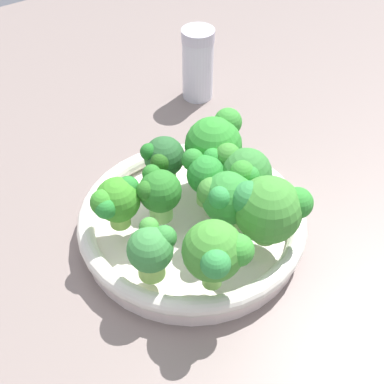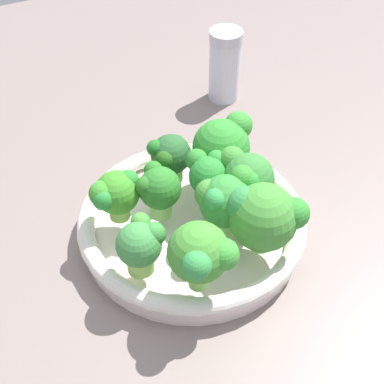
% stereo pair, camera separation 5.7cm
% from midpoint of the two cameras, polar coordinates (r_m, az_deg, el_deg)
% --- Properties ---
extents(ground_plane, '(1.30, 1.30, 0.03)m').
position_cam_midpoint_polar(ground_plane, '(0.62, -5.26, -6.05)').
color(ground_plane, slate).
extents(bowl, '(0.24, 0.24, 0.03)m').
position_cam_midpoint_polar(bowl, '(0.60, -2.70, -3.36)').
color(bowl, silver).
rests_on(bowl, ground_plane).
extents(broccoli_floret_0, '(0.05, 0.05, 0.06)m').
position_cam_midpoint_polar(broccoli_floret_0, '(0.56, -10.69, -1.04)').
color(broccoli_floret_0, '#88C450').
rests_on(broccoli_floret_0, bowl).
extents(broccoli_floret_1, '(0.05, 0.04, 0.06)m').
position_cam_midpoint_polar(broccoli_floret_1, '(0.60, -5.64, 3.37)').
color(broccoli_floret_1, '#91D86C').
rests_on(broccoli_floret_1, bowl).
extents(broccoli_floret_2, '(0.05, 0.05, 0.06)m').
position_cam_midpoint_polar(broccoli_floret_2, '(0.56, -6.43, -0.20)').
color(broccoli_floret_2, '#83C263').
rests_on(broccoli_floret_2, bowl).
extents(broccoli_floret_3, '(0.05, 0.05, 0.06)m').
position_cam_midpoint_polar(broccoli_floret_3, '(0.58, -1.47, 2.05)').
color(broccoli_floret_3, '#80B95B').
rests_on(broccoli_floret_3, bowl).
extents(broccoli_floret_4, '(0.05, 0.06, 0.07)m').
position_cam_midpoint_polar(broccoli_floret_4, '(0.57, 2.57, 1.81)').
color(broccoli_floret_4, '#90CD61').
rests_on(broccoli_floret_4, bowl).
extents(broccoli_floret_5, '(0.07, 0.07, 0.07)m').
position_cam_midpoint_polar(broccoli_floret_5, '(0.54, 4.81, -1.86)').
color(broccoli_floret_5, '#93D665').
rests_on(broccoli_floret_5, bowl).
extents(broccoli_floret_6, '(0.06, 0.06, 0.07)m').
position_cam_midpoint_polar(broccoli_floret_6, '(0.49, -0.84, -6.40)').
color(broccoli_floret_6, '#86C957').
rests_on(broccoli_floret_6, bowl).
extents(broccoli_floret_7, '(0.05, 0.05, 0.07)m').
position_cam_midpoint_polar(broccoli_floret_7, '(0.55, 0.53, -0.83)').
color(broccoli_floret_7, '#8FCC69').
rests_on(broccoli_floret_7, bowl).
extents(broccoli_floret_8, '(0.07, 0.06, 0.07)m').
position_cam_midpoint_polar(broccoli_floret_8, '(0.61, -0.24, 4.92)').
color(broccoli_floret_8, '#86BB5A').
rests_on(broccoli_floret_8, bowl).
extents(broccoli_floret_9, '(0.05, 0.05, 0.06)m').
position_cam_midpoint_polar(broccoli_floret_9, '(0.51, -7.31, -5.92)').
color(broccoli_floret_9, '#93C959').
rests_on(broccoli_floret_9, bowl).
extents(pepper_shaker, '(0.05, 0.05, 0.10)m').
position_cam_midpoint_polar(pepper_shaker, '(0.79, -1.51, 12.92)').
color(pepper_shaker, silver).
rests_on(pepper_shaker, ground_plane).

